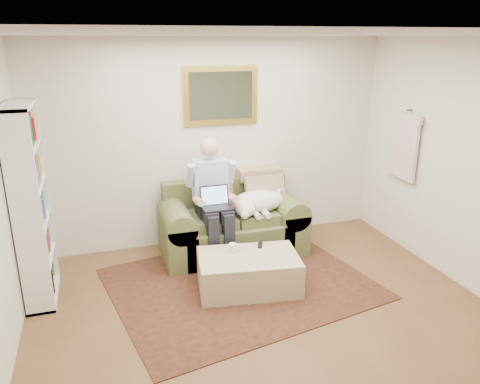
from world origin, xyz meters
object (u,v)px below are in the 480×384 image
sleeping_dog (258,201)px  bookshelf (31,206)px  seated_man (214,203)px  laptop (216,202)px  ottoman (248,272)px  coffee_mug (233,248)px  sofa (232,229)px

sleeping_dog → bookshelf: size_ratio=0.36×
seated_man → laptop: size_ratio=4.33×
sleeping_dog → bookshelf: bearing=-172.3°
ottoman → bookshelf: bearing=166.1°
sleeping_dog → coffee_mug: 0.93m
seated_man → ottoman: 0.97m
ottoman → coffee_mug: coffee_mug is taller
seated_man → ottoman: (0.16, -0.79, -0.54)m
laptop → sleeping_dog: size_ratio=0.47×
sofa → ottoman: size_ratio=1.65×
laptop → bookshelf: (-1.94, -0.20, 0.23)m
seated_man → ottoman: seated_man is taller
laptop → coffee_mug: bearing=-87.0°
sofa → sleeping_dog: bearing=-15.7°
sleeping_dog → coffee_mug: bearing=-127.1°
seated_man → laptop: (-0.00, -0.07, 0.04)m
seated_man → sofa: bearing=31.5°
sofa → sleeping_dog: sofa is taller
laptop → coffee_mug: size_ratio=3.38×
sleeping_dog → ottoman: sleeping_dog is taller
laptop → bookshelf: bearing=-174.1°
sleeping_dog → bookshelf: 2.56m
ottoman → bookshelf: size_ratio=0.53×
ottoman → laptop: bearing=102.8°
sofa → laptop: laptop is taller
sofa → coffee_mug: bearing=-106.0°
seated_man → bookshelf: size_ratio=0.73×
sofa → seated_man: bearing=-148.5°
seated_man → sleeping_dog: (0.57, 0.07, -0.07)m
seated_man → coffee_mug: bearing=-87.3°
laptop → ottoman: laptop is taller
seated_man → laptop: 0.08m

